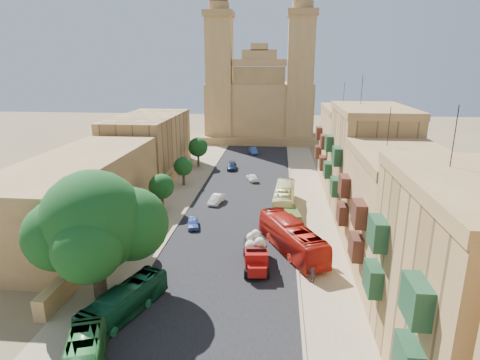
% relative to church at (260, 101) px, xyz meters
% --- Properties ---
extents(ground, '(260.00, 260.00, 0.00)m').
position_rel_church_xyz_m(ground, '(0.00, -78.61, -9.52)').
color(ground, brown).
extents(road_surface, '(14.00, 140.00, 0.01)m').
position_rel_church_xyz_m(road_surface, '(0.00, -48.61, -9.51)').
color(road_surface, black).
rests_on(road_surface, ground).
extents(sidewalk_east, '(5.00, 140.00, 0.01)m').
position_rel_church_xyz_m(sidewalk_east, '(9.50, -48.61, -9.51)').
color(sidewalk_east, '#978363').
rests_on(sidewalk_east, ground).
extents(sidewalk_west, '(5.00, 140.00, 0.01)m').
position_rel_church_xyz_m(sidewalk_west, '(-9.50, -48.61, -9.51)').
color(sidewalk_west, '#978363').
rests_on(sidewalk_west, ground).
extents(kerb_east, '(0.25, 140.00, 0.12)m').
position_rel_church_xyz_m(kerb_east, '(7.00, -48.61, -9.46)').
color(kerb_east, '#978363').
rests_on(kerb_east, ground).
extents(kerb_west, '(0.25, 140.00, 0.12)m').
position_rel_church_xyz_m(kerb_west, '(-7.00, -48.61, -9.46)').
color(kerb_west, '#978363').
rests_on(kerb_west, ground).
extents(townhouse_a, '(9.00, 14.00, 16.40)m').
position_rel_church_xyz_m(townhouse_a, '(15.95, -81.61, -3.11)').
color(townhouse_a, '#AC844E').
rests_on(townhouse_a, ground).
extents(townhouse_b, '(9.00, 14.00, 14.90)m').
position_rel_church_xyz_m(townhouse_b, '(15.95, -67.61, -3.86)').
color(townhouse_b, '#A17C49').
rests_on(townhouse_b, ground).
extents(townhouse_c, '(9.00, 14.00, 17.40)m').
position_rel_church_xyz_m(townhouse_c, '(15.95, -53.61, -2.61)').
color(townhouse_c, '#AC844E').
rests_on(townhouse_c, ground).
extents(townhouse_d, '(9.00, 14.00, 15.90)m').
position_rel_church_xyz_m(townhouse_d, '(15.95, -39.61, -3.36)').
color(townhouse_d, '#A17C49').
rests_on(townhouse_d, ground).
extents(west_wall, '(1.00, 40.00, 1.80)m').
position_rel_church_xyz_m(west_wall, '(-12.50, -58.61, -8.62)').
color(west_wall, '#A17C49').
rests_on(west_wall, ground).
extents(west_building_low, '(10.00, 28.00, 8.40)m').
position_rel_church_xyz_m(west_building_low, '(-18.00, -60.61, -5.32)').
color(west_building_low, olive).
rests_on(west_building_low, ground).
extents(west_building_mid, '(10.00, 22.00, 10.00)m').
position_rel_church_xyz_m(west_building_mid, '(-18.00, -34.61, -4.52)').
color(west_building_mid, '#AC844E').
rests_on(west_building_mid, ground).
extents(church, '(28.00, 22.50, 36.30)m').
position_rel_church_xyz_m(church, '(0.00, 0.00, 0.00)').
color(church, '#A17C49').
rests_on(church, ground).
extents(ficus_tree, '(10.80, 9.94, 10.80)m').
position_rel_church_xyz_m(ficus_tree, '(-9.40, -74.61, -3.13)').
color(ficus_tree, '#372A1B').
rests_on(ficus_tree, ground).
extents(street_tree_a, '(3.27, 3.27, 5.03)m').
position_rel_church_xyz_m(street_tree_a, '(-10.00, -66.61, -6.15)').
color(street_tree_a, '#372A1B').
rests_on(street_tree_a, ground).
extents(street_tree_b, '(3.30, 3.30, 5.07)m').
position_rel_church_xyz_m(street_tree_b, '(-10.00, -54.61, -6.12)').
color(street_tree_b, '#372A1B').
rests_on(street_tree_b, ground).
extents(street_tree_c, '(2.99, 2.99, 4.59)m').
position_rel_church_xyz_m(street_tree_c, '(-10.00, -42.61, -6.45)').
color(street_tree_c, '#372A1B').
rests_on(street_tree_c, ground).
extents(street_tree_d, '(3.62, 3.62, 5.56)m').
position_rel_church_xyz_m(street_tree_d, '(-10.00, -30.61, -5.79)').
color(street_tree_d, '#372A1B').
rests_on(street_tree_d, ground).
extents(red_truck, '(2.82, 5.98, 3.39)m').
position_rel_church_xyz_m(red_truck, '(3.04, -68.29, -8.03)').
color(red_truck, maroon).
rests_on(red_truck, ground).
extents(olive_pickup, '(2.58, 4.70, 1.85)m').
position_rel_church_xyz_m(olive_pickup, '(6.50, -57.57, -8.61)').
color(olive_pickup, '#445B22').
rests_on(olive_pickup, ground).
extents(bus_green_north, '(4.81, 8.72, 2.38)m').
position_rel_church_xyz_m(bus_green_north, '(-6.50, -77.08, -8.32)').
color(bus_green_north, '#104A2D').
rests_on(bus_green_north, ground).
extents(bus_red_east, '(7.21, 11.42, 3.17)m').
position_rel_church_xyz_m(bus_red_east, '(6.50, -64.76, -7.93)').
color(bus_red_east, red).
rests_on(bus_red_east, ground).
extents(bus_cream_east, '(3.11, 10.69, 2.94)m').
position_rel_church_xyz_m(bus_cream_east, '(5.85, -51.52, -8.04)').
color(bus_cream_east, '#FFFBB1').
rests_on(bus_cream_east, ground).
extents(car_blue_a, '(1.93, 3.38, 1.09)m').
position_rel_church_xyz_m(car_blue_a, '(-4.91, -59.48, -8.97)').
color(car_blue_a, '#4569BF').
rests_on(car_blue_a, ground).
extents(car_white_a, '(2.04, 3.86, 1.21)m').
position_rel_church_xyz_m(car_white_a, '(-3.48, -50.78, -8.91)').
color(car_white_a, white).
rests_on(car_white_a, ground).
extents(car_cream, '(3.60, 4.75, 1.20)m').
position_rel_church_xyz_m(car_cream, '(5.00, -60.26, -8.92)').
color(car_cream, '#FAEBC9').
rests_on(car_cream, ground).
extents(car_dkblue, '(2.05, 4.32, 1.21)m').
position_rel_church_xyz_m(car_dkblue, '(-3.50, -32.10, -8.91)').
color(car_dkblue, '#142342').
rests_on(car_dkblue, ground).
extents(car_white_b, '(2.48, 3.73, 1.18)m').
position_rel_church_xyz_m(car_white_b, '(0.70, -39.14, -8.92)').
color(car_white_b, white).
rests_on(car_white_b, ground).
extents(car_blue_b, '(2.34, 4.17, 1.30)m').
position_rel_church_xyz_m(car_blue_b, '(-0.50, -18.19, -8.86)').
color(car_blue_b, '#314D9C').
rests_on(car_blue_b, ground).
extents(pedestrian_a, '(0.64, 0.52, 1.51)m').
position_rel_church_xyz_m(pedestrian_a, '(8.19, -70.77, -8.76)').
color(pedestrian_a, '#2C2A2D').
rests_on(pedestrian_a, ground).
extents(pedestrian_c, '(0.43, 1.01, 1.72)m').
position_rel_church_xyz_m(pedestrian_c, '(10.09, -67.77, -8.66)').
color(pedestrian_c, '#2B2B33').
rests_on(pedestrian_c, ground).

